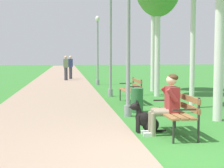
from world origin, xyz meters
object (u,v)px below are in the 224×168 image
(person_seated_on_near_bench, at_px, (167,102))
(dog_black, at_px, (146,120))
(litter_bin, at_px, (137,100))
(lamp_post_near, at_px, (128,34))
(lamp_post_far, at_px, (98,49))
(park_bench_near, at_px, (177,110))
(lamp_post_mid, at_px, (110,36))
(park_bench_mid, at_px, (132,88))
(pedestrian_further_distant, at_px, (71,67))
(pedestrian_distant, at_px, (66,68))

(person_seated_on_near_bench, bearing_deg, dog_black, 145.89)
(dog_black, bearing_deg, litter_bin, 82.50)
(lamp_post_near, bearing_deg, lamp_post_far, 89.36)
(park_bench_near, xyz_separation_m, litter_bin, (-0.24, 2.88, -0.16))
(park_bench_near, distance_m, lamp_post_near, 2.89)
(lamp_post_near, distance_m, lamp_post_mid, 4.63)
(park_bench_mid, xyz_separation_m, pedestrian_further_distant, (-1.95, 12.35, 0.33))
(dog_black, xyz_separation_m, lamp_post_far, (0.08, 12.22, 1.75))
(park_bench_mid, height_order, lamp_post_near, lamp_post_near)
(person_seated_on_near_bench, bearing_deg, lamp_post_far, 91.36)
(litter_bin, bearing_deg, lamp_post_mid, 93.64)
(park_bench_mid, xyz_separation_m, litter_bin, (-0.23, -1.96, -0.16))
(park_bench_mid, bearing_deg, litter_bin, -96.64)
(pedestrian_distant, distance_m, pedestrian_further_distant, 1.25)
(dog_black, height_order, pedestrian_further_distant, pedestrian_further_distant)
(lamp_post_far, xyz_separation_m, pedestrian_distant, (-1.78, 3.46, -1.16))
(park_bench_near, distance_m, pedestrian_further_distant, 17.31)
(lamp_post_mid, bearing_deg, lamp_post_far, 90.05)
(litter_bin, bearing_deg, park_bench_mid, 83.36)
(park_bench_mid, height_order, lamp_post_mid, lamp_post_mid)
(pedestrian_further_distant, bearing_deg, park_bench_near, -83.46)
(park_bench_near, height_order, dog_black, park_bench_near)
(park_bench_mid, bearing_deg, lamp_post_mid, 103.31)
(person_seated_on_near_bench, relative_size, pedestrian_further_distant, 0.76)
(park_bench_near, height_order, pedestrian_further_distant, pedestrian_further_distant)
(pedestrian_distant, bearing_deg, lamp_post_far, -62.70)
(lamp_post_far, bearing_deg, person_seated_on_near_bench, -88.64)
(dog_black, bearing_deg, person_seated_on_near_bench, -34.11)
(pedestrian_distant, height_order, pedestrian_further_distant, same)
(person_seated_on_near_bench, height_order, dog_black, person_seated_on_near_bench)
(park_bench_near, bearing_deg, lamp_post_near, 105.35)
(park_bench_near, relative_size, pedestrian_further_distant, 0.91)
(pedestrian_further_distant, bearing_deg, lamp_post_near, -84.83)
(person_seated_on_near_bench, bearing_deg, pedestrian_further_distant, 95.87)
(lamp_post_near, bearing_deg, park_bench_near, -74.65)
(park_bench_mid, bearing_deg, person_seated_on_near_bench, -92.28)
(park_bench_near, xyz_separation_m, dog_black, (-0.58, 0.30, -0.25))
(lamp_post_mid, bearing_deg, person_seated_on_near_bench, -87.55)
(park_bench_mid, xyz_separation_m, dog_black, (-0.57, -4.54, -0.25))
(person_seated_on_near_bench, relative_size, lamp_post_mid, 0.27)
(lamp_post_near, height_order, pedestrian_distant, lamp_post_near)
(lamp_post_near, bearing_deg, pedestrian_further_distant, 95.17)
(pedestrian_distant, xyz_separation_m, pedestrian_further_distant, (0.32, 1.21, 0.00))
(lamp_post_far, relative_size, pedestrian_further_distant, 2.35)
(lamp_post_mid, relative_size, lamp_post_far, 1.21)
(dog_black, distance_m, pedestrian_further_distant, 16.96)
(park_bench_mid, bearing_deg, lamp_post_near, -103.11)
(dog_black, distance_m, lamp_post_mid, 6.93)
(dog_black, height_order, pedestrian_distant, pedestrian_distant)
(lamp_post_mid, bearing_deg, pedestrian_distant, 101.12)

